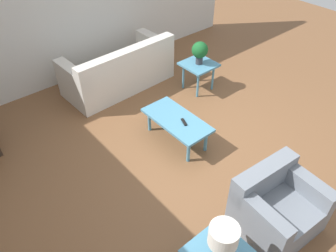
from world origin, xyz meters
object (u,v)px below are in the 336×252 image
at_px(coffee_table, 177,121).
at_px(table_lamp, 223,237).
at_px(armchair, 276,207).
at_px(potted_plant, 200,51).
at_px(side_table_plant, 199,67).
at_px(sofa, 120,71).

distance_m(coffee_table, table_lamp, 2.25).
relative_size(coffee_table, table_lamp, 2.65).
bearing_deg(armchair, potted_plant, 67.95).
bearing_deg(table_lamp, coffee_table, -30.78).
height_order(coffee_table, potted_plant, potted_plant).
xyz_separation_m(armchair, coffee_table, (1.84, -0.11, 0.05)).
bearing_deg(side_table_plant, table_lamp, 138.83).
xyz_separation_m(sofa, armchair, (-3.65, 0.31, -0.02)).
xyz_separation_m(armchair, table_lamp, (-0.05, 1.01, 0.50)).
xyz_separation_m(coffee_table, potted_plant, (0.82, -1.25, 0.41)).
height_order(sofa, table_lamp, table_lamp).
bearing_deg(coffee_table, armchair, 176.45).
bearing_deg(table_lamp, side_table_plant, -41.17).
distance_m(sofa, table_lamp, 3.95).
distance_m(side_table_plant, table_lamp, 3.62).
height_order(coffee_table, side_table_plant, side_table_plant).
bearing_deg(table_lamp, sofa, -19.63).
distance_m(sofa, potted_plant, 1.51).
bearing_deg(table_lamp, armchair, -87.21).
relative_size(armchair, coffee_table, 0.88).
distance_m(sofa, side_table_plant, 1.45).
bearing_deg(armchair, table_lamp, -172.19).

